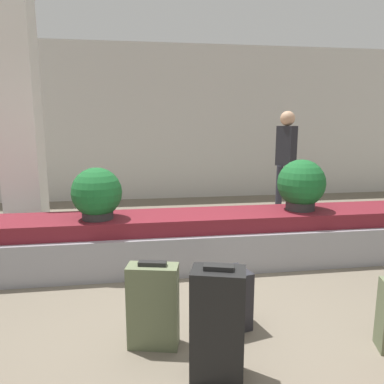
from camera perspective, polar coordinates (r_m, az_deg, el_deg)
ground_plane at (r=3.15m, az=4.30°, el=-20.44°), size 18.00×18.00×0.00m
back_wall at (r=7.98m, az=-4.30°, el=10.43°), size 18.00×0.06×3.20m
carousel at (r=4.34m, az=0.00°, el=-7.34°), size 8.85×0.81×0.60m
pillar at (r=5.37m, az=-24.70°, el=9.41°), size 0.47×0.47×3.20m
suitcase_2 at (r=3.12m, az=6.06°, el=-15.78°), size 0.30×0.32×0.51m
suitcase_3 at (r=2.51m, az=3.95°, el=-19.39°), size 0.38×0.31×0.76m
suitcase_6 at (r=2.85m, az=-5.93°, el=-16.87°), size 0.39×0.25×0.65m
potted_plant_0 at (r=4.58m, az=16.30°, el=1.02°), size 0.56×0.56×0.60m
potted_plant_2 at (r=4.11m, az=-14.30°, el=-0.34°), size 0.53×0.53×0.55m
traveler_0 at (r=6.74m, az=14.14°, el=5.85°), size 0.32×0.37×1.81m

